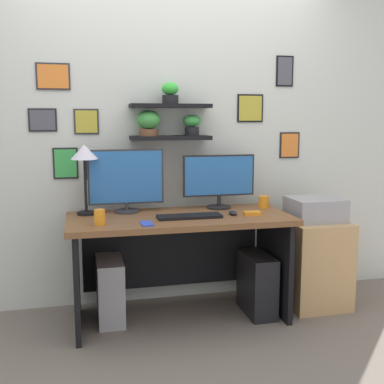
{
  "coord_description": "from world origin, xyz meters",
  "views": [
    {
      "loc": [
        -0.67,
        -3.2,
        1.43
      ],
      "look_at": [
        0.1,
        0.05,
        0.91
      ],
      "focal_mm": 44.84,
      "sensor_mm": 36.0,
      "label": 1
    }
  ],
  "objects": [
    {
      "name": "computer_tower_left",
      "position": [
        -0.49,
        0.08,
        0.22
      ],
      "size": [
        0.18,
        0.4,
        0.45
      ],
      "primitive_type": "cube",
      "color": "#99999E",
      "rests_on": "ground"
    },
    {
      "name": "computer_tower_right",
      "position": [
        0.57,
        -0.04,
        0.22
      ],
      "size": [
        0.18,
        0.4,
        0.44
      ],
      "primitive_type": "cube",
      "color": "black",
      "rests_on": "ground"
    },
    {
      "name": "back_wall_assembly",
      "position": [
        -0.0,
        0.44,
        1.35
      ],
      "size": [
        4.4,
        0.24,
        2.7
      ],
      "color": "silver",
      "rests_on": "ground"
    },
    {
      "name": "monitor_right",
      "position": [
        0.35,
        0.22,
        0.97
      ],
      "size": [
        0.55,
        0.18,
        0.4
      ],
      "color": "black",
      "rests_on": "desk"
    },
    {
      "name": "desk_lamp",
      "position": [
        -0.63,
        0.19,
        1.15
      ],
      "size": [
        0.19,
        0.19,
        0.49
      ],
      "color": "black",
      "rests_on": "desk"
    },
    {
      "name": "computer_mouse",
      "position": [
        0.37,
        -0.06,
        0.77
      ],
      "size": [
        0.06,
        0.09,
        0.03
      ],
      "primitive_type": "ellipsoid",
      "color": "black",
      "rests_on": "desk"
    },
    {
      "name": "printer",
      "position": [
        1.05,
        0.03,
        0.74
      ],
      "size": [
        0.38,
        0.34,
        0.17
      ],
      "primitive_type": "cube",
      "color": "#9E9EA3",
      "rests_on": "drawer_cabinet"
    },
    {
      "name": "drawer_cabinet",
      "position": [
        1.05,
        0.03,
        0.33
      ],
      "size": [
        0.44,
        0.5,
        0.66
      ],
      "primitive_type": "cube",
      "color": "tan",
      "rests_on": "ground"
    },
    {
      "name": "monitor_left",
      "position": [
        -0.35,
        0.22,
        0.99
      ],
      "size": [
        0.54,
        0.18,
        0.45
      ],
      "color": "#2D2D33",
      "rests_on": "desk"
    },
    {
      "name": "cell_phone",
      "position": [
        -0.26,
        -0.22,
        0.76
      ],
      "size": [
        0.08,
        0.14,
        0.01
      ],
      "primitive_type": "cube",
      "rotation": [
        0.0,
        0.0,
        0.04
      ],
      "color": "blue",
      "rests_on": "desk"
    },
    {
      "name": "ground_plane",
      "position": [
        0.0,
        0.0,
        0.0
      ],
      "size": [
        8.0,
        8.0,
        0.0
      ],
      "primitive_type": "plane",
      "color": "#70665B"
    },
    {
      "name": "coffee_mug",
      "position": [
        0.68,
        0.15,
        0.8
      ],
      "size": [
        0.08,
        0.08,
        0.09
      ],
      "primitive_type": "cylinder",
      "color": "orange",
      "rests_on": "desk"
    },
    {
      "name": "pen_cup",
      "position": [
        -0.55,
        -0.16,
        0.8
      ],
      "size": [
        0.07,
        0.07,
        0.1
      ],
      "primitive_type": "cylinder",
      "color": "orange",
      "rests_on": "desk"
    },
    {
      "name": "scissors_tray",
      "position": [
        0.5,
        -0.09,
        0.76
      ],
      "size": [
        0.12,
        0.09,
        0.02
      ],
      "primitive_type": "cube",
      "rotation": [
        0.0,
        0.0,
        -0.05
      ],
      "color": "orange",
      "rests_on": "desk"
    },
    {
      "name": "desk",
      "position": [
        0.0,
        0.05,
        0.54
      ],
      "size": [
        1.55,
        0.68,
        0.75
      ],
      "color": "brown",
      "rests_on": "ground"
    },
    {
      "name": "keyboard",
      "position": [
        0.05,
        -0.08,
        0.76
      ],
      "size": [
        0.44,
        0.14,
        0.02
      ],
      "primitive_type": "cube",
      "color": "black",
      "rests_on": "desk"
    }
  ]
}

